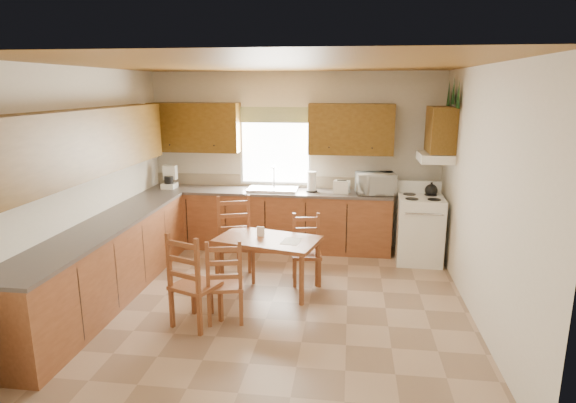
# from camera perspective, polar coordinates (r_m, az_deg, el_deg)

# --- Properties ---
(floor) EXTENTS (4.50, 4.50, 0.00)m
(floor) POSITION_cam_1_polar(r_m,az_deg,el_deg) (5.80, -1.89, -11.76)
(floor) COLOR #9B7D62
(floor) RESTS_ON ground
(ceiling) EXTENTS (4.50, 4.50, 0.00)m
(ceiling) POSITION_cam_1_polar(r_m,az_deg,el_deg) (5.25, -2.13, 15.94)
(ceiling) COLOR brown
(ceiling) RESTS_ON floor
(wall_left) EXTENTS (4.50, 4.50, 0.00)m
(wall_left) POSITION_cam_1_polar(r_m,az_deg,el_deg) (6.15, -23.19, 1.84)
(wall_left) COLOR beige
(wall_left) RESTS_ON floor
(wall_right) EXTENTS (4.50, 4.50, 0.00)m
(wall_right) POSITION_cam_1_polar(r_m,az_deg,el_deg) (5.48, 21.91, 0.64)
(wall_right) COLOR beige
(wall_right) RESTS_ON floor
(wall_back) EXTENTS (4.50, 4.50, 0.00)m
(wall_back) POSITION_cam_1_polar(r_m,az_deg,el_deg) (7.56, 0.79, 4.93)
(wall_back) COLOR beige
(wall_back) RESTS_ON floor
(wall_front) EXTENTS (4.50, 4.50, 0.00)m
(wall_front) POSITION_cam_1_polar(r_m,az_deg,el_deg) (3.25, -8.54, -6.89)
(wall_front) COLOR beige
(wall_front) RESTS_ON floor
(lower_cab_back) EXTENTS (3.75, 0.60, 0.88)m
(lower_cab_back) POSITION_cam_1_polar(r_m,az_deg,el_deg) (7.51, -2.34, -2.24)
(lower_cab_back) COLOR brown
(lower_cab_back) RESTS_ON floor
(lower_cab_left) EXTENTS (0.60, 3.60, 0.88)m
(lower_cab_left) POSITION_cam_1_polar(r_m,az_deg,el_deg) (6.11, -20.66, -6.87)
(lower_cab_left) COLOR brown
(lower_cab_left) RESTS_ON floor
(counter_back) EXTENTS (3.75, 0.63, 0.04)m
(counter_back) POSITION_cam_1_polar(r_m,az_deg,el_deg) (7.40, -2.37, 1.19)
(counter_back) COLOR #524843
(counter_back) RESTS_ON lower_cab_back
(counter_left) EXTENTS (0.63, 3.60, 0.04)m
(counter_left) POSITION_cam_1_polar(r_m,az_deg,el_deg) (5.97, -21.02, -2.72)
(counter_left) COLOR #524843
(counter_left) RESTS_ON lower_cab_left
(backsplash) EXTENTS (3.75, 0.01, 0.18)m
(backsplash) POSITION_cam_1_polar(r_m,az_deg,el_deg) (7.66, -2.01, 2.46)
(backsplash) COLOR gray
(backsplash) RESTS_ON counter_back
(upper_cab_back_left) EXTENTS (1.41, 0.33, 0.75)m
(upper_cab_back_left) POSITION_cam_1_polar(r_m,az_deg,el_deg) (7.68, -11.02, 8.61)
(upper_cab_back_left) COLOR brown
(upper_cab_back_left) RESTS_ON wall_back
(upper_cab_back_right) EXTENTS (1.25, 0.33, 0.75)m
(upper_cab_back_right) POSITION_cam_1_polar(r_m,az_deg,el_deg) (7.29, 7.48, 8.50)
(upper_cab_back_right) COLOR brown
(upper_cab_back_right) RESTS_ON wall_back
(upper_cab_left) EXTENTS (0.33, 3.60, 0.75)m
(upper_cab_left) POSITION_cam_1_polar(r_m,az_deg,el_deg) (5.86, -22.98, 6.36)
(upper_cab_left) COLOR brown
(upper_cab_left) RESTS_ON wall_left
(upper_cab_stove) EXTENTS (0.33, 0.62, 0.62)m
(upper_cab_stove) POSITION_cam_1_polar(r_m,az_deg,el_deg) (6.96, 17.65, 8.12)
(upper_cab_stove) COLOR brown
(upper_cab_stove) RESTS_ON wall_right
(range_hood) EXTENTS (0.44, 0.62, 0.12)m
(range_hood) POSITION_cam_1_polar(r_m,az_deg,el_deg) (6.99, 17.03, 5.05)
(range_hood) COLOR white
(range_hood) RESTS_ON wall_right
(window_frame) EXTENTS (1.13, 0.02, 1.18)m
(window_frame) POSITION_cam_1_polar(r_m,az_deg,el_deg) (7.55, -1.51, 6.44)
(window_frame) COLOR white
(window_frame) RESTS_ON wall_back
(window_pane) EXTENTS (1.05, 0.01, 1.10)m
(window_pane) POSITION_cam_1_polar(r_m,az_deg,el_deg) (7.54, -1.51, 6.44)
(window_pane) COLOR white
(window_pane) RESTS_ON wall_back
(window_valance) EXTENTS (1.19, 0.01, 0.24)m
(window_valance) POSITION_cam_1_polar(r_m,az_deg,el_deg) (7.47, -1.57, 10.22)
(window_valance) COLOR #41622D
(window_valance) RESTS_ON wall_back
(sink_basin) EXTENTS (0.75, 0.45, 0.04)m
(sink_basin) POSITION_cam_1_polar(r_m,az_deg,el_deg) (7.38, -1.80, 1.48)
(sink_basin) COLOR silver
(sink_basin) RESTS_ON counter_back
(pine_decal_a) EXTENTS (0.22, 0.22, 0.36)m
(pine_decal_a) POSITION_cam_1_polar(r_m,az_deg,el_deg) (6.64, 19.56, 11.92)
(pine_decal_a) COLOR #133715
(pine_decal_a) RESTS_ON wall_right
(pine_decal_b) EXTENTS (0.22, 0.22, 0.36)m
(pine_decal_b) POSITION_cam_1_polar(r_m,az_deg,el_deg) (6.96, 19.04, 12.32)
(pine_decal_b) COLOR #133715
(pine_decal_b) RESTS_ON wall_right
(pine_decal_c) EXTENTS (0.22, 0.22, 0.36)m
(pine_decal_c) POSITION_cam_1_polar(r_m,az_deg,el_deg) (7.27, 18.52, 12.06)
(pine_decal_c) COLOR #133715
(pine_decal_c) RESTS_ON wall_right
(stove) EXTENTS (0.65, 0.67, 0.93)m
(stove) POSITION_cam_1_polar(r_m,az_deg,el_deg) (7.16, 15.30, -3.28)
(stove) COLOR white
(stove) RESTS_ON floor
(coffeemaker) EXTENTS (0.23, 0.27, 0.35)m
(coffeemaker) POSITION_cam_1_polar(r_m,az_deg,el_deg) (7.74, -13.92, 2.84)
(coffeemaker) COLOR white
(coffeemaker) RESTS_ON counter_back
(paper_towel) EXTENTS (0.14, 0.14, 0.31)m
(paper_towel) POSITION_cam_1_polar(r_m,az_deg,el_deg) (7.27, 2.83, 2.36)
(paper_towel) COLOR white
(paper_towel) RESTS_ON counter_back
(toaster) EXTENTS (0.25, 0.19, 0.19)m
(toaster) POSITION_cam_1_polar(r_m,az_deg,el_deg) (7.23, 6.37, 1.74)
(toaster) COLOR white
(toaster) RESTS_ON counter_back
(microwave) EXTENTS (0.57, 0.44, 0.31)m
(microwave) POSITION_cam_1_polar(r_m,az_deg,el_deg) (7.24, 10.32, 2.13)
(microwave) COLOR white
(microwave) RESTS_ON counter_back
(dining_table) EXTENTS (1.36, 0.98, 0.66)m
(dining_table) POSITION_cam_1_polar(r_m,az_deg,el_deg) (6.04, -2.39, -7.34)
(dining_table) COLOR brown
(dining_table) RESTS_ON floor
(chair_near_left) EXTENTS (0.55, 0.54, 1.02)m
(chair_near_left) POSITION_cam_1_polar(r_m,az_deg,el_deg) (5.18, -10.94, -9.02)
(chair_near_left) COLOR brown
(chair_near_left) RESTS_ON floor
(chair_near_right) EXTENTS (0.46, 0.45, 0.93)m
(chair_near_right) POSITION_cam_1_polar(r_m,az_deg,el_deg) (5.26, -7.47, -9.11)
(chair_near_right) COLOR brown
(chair_near_right) RESTS_ON floor
(chair_far_left) EXTENTS (0.57, 0.56, 1.08)m
(chair_far_left) POSITION_cam_1_polar(r_m,az_deg,el_deg) (6.27, -6.21, -4.58)
(chair_far_left) COLOR brown
(chair_far_left) RESTS_ON floor
(chair_far_right) EXTENTS (0.42, 0.40, 0.88)m
(chair_far_right) POSITION_cam_1_polar(r_m,az_deg,el_deg) (6.17, 2.23, -5.77)
(chair_far_right) COLOR brown
(chair_far_right) RESTS_ON floor
(table_paper) EXTENTS (0.25, 0.31, 0.00)m
(table_paper) POSITION_cam_1_polar(r_m,az_deg,el_deg) (5.81, 0.36, -4.73)
(table_paper) COLOR white
(table_paper) RESTS_ON dining_table
(table_card) EXTENTS (0.10, 0.03, 0.13)m
(table_card) POSITION_cam_1_polar(r_m,az_deg,el_deg) (5.99, -3.26, -3.57)
(table_card) COLOR white
(table_card) RESTS_ON dining_table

